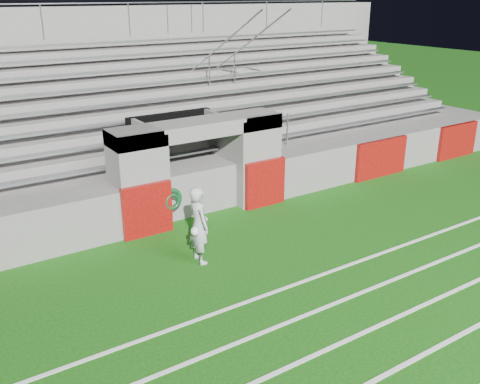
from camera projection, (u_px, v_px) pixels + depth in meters
ground at (276, 262)px, 12.10m from camera, size 90.00×90.00×0.00m
stadium_structure at (133, 128)px, 17.80m from camera, size 26.00×8.48×5.42m
goalkeeper_with_ball at (199, 225)px, 11.85m from camera, size 0.56×0.70×1.79m
hose_coil at (172, 200)px, 13.53m from camera, size 0.59×0.15×0.59m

